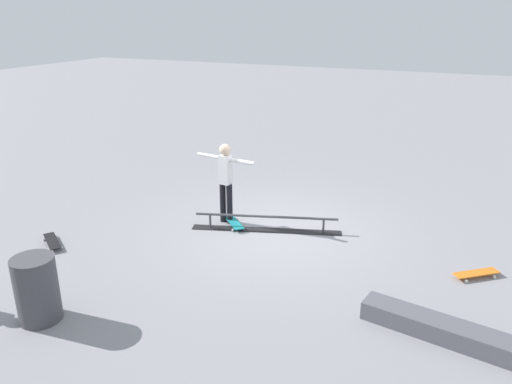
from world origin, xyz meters
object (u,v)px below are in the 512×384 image
skate_ledge (443,330)px  skateboard_main (234,222)px  loose_skateboard_orange (476,273)px  grind_rail (266,224)px  skater_main (226,178)px  trash_bin (37,289)px  loose_skateboard_black (52,241)px

skate_ledge → skateboard_main: skate_ledge is taller
skateboard_main → loose_skateboard_orange: same height
grind_rail → skateboard_main: bearing=-14.3°
grind_rail → skater_main: bearing=-21.2°
skater_main → trash_bin: bearing=85.9°
loose_skateboard_orange → skater_main: bearing=-43.3°
grind_rail → skateboard_main: size_ratio=4.16×
skateboard_main → trash_bin: size_ratio=0.72×
loose_skateboard_black → loose_skateboard_orange: size_ratio=1.04×
trash_bin → loose_skateboard_orange: bearing=-145.5°
skate_ledge → skater_main: size_ratio=1.31×
skater_main → loose_skateboard_black: 3.57m
skateboard_main → loose_skateboard_orange: 4.68m
grind_rail → skateboard_main: 0.72m
skater_main → loose_skateboard_orange: size_ratio=2.29×
skater_main → loose_skateboard_black: (2.53, 2.34, -0.92)m
skater_main → skateboard_main: skater_main is taller
skateboard_main → trash_bin: trash_bin is taller
loose_skateboard_black → skateboard_main: bearing=-106.0°
skater_main → skate_ledge: bearing=159.7°
trash_bin → grind_rail: bearing=-112.6°
skate_ledge → loose_skateboard_black: bearing=0.3°
skater_main → trash_bin: size_ratio=1.73×
loose_skateboard_orange → skate_ledge: bearing=39.9°
skateboard_main → loose_skateboard_black: 3.55m
loose_skateboard_black → trash_bin: bearing=167.0°
skater_main → loose_skateboard_orange: 4.99m
skate_ledge → skater_main: (4.53, -2.31, 0.85)m
grind_rail → skate_ledge: 4.25m
grind_rail → skate_ledge: bearing=129.4°
grind_rail → loose_skateboard_black: grind_rail is taller
skate_ledge → loose_skateboard_black: (7.06, 0.03, -0.06)m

